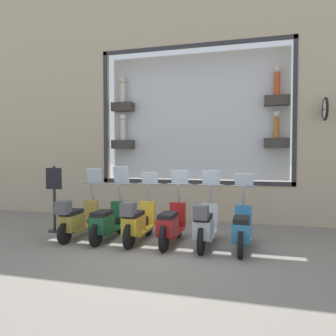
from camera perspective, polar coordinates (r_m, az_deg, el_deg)
ground_plane at (r=6.90m, az=-1.27°, el=-14.46°), size 120.00×120.00×0.00m
building_facade at (r=10.30m, az=4.61°, el=13.22°), size 1.23×36.00×7.78m
scooter_teal_0 at (r=7.10m, az=12.77°, el=-10.37°), size 1.81×0.60×1.56m
scooter_silver_1 at (r=7.11m, az=6.47°, el=-9.91°), size 1.81×0.60×1.63m
scooter_red_2 at (r=7.33m, az=0.52°, el=-9.84°), size 1.81×0.61×1.63m
scooter_yellow_3 at (r=7.49m, az=-5.36°, el=-9.33°), size 1.81×0.60×1.56m
scooter_green_4 at (r=7.85m, az=-10.51°, el=-9.18°), size 1.80×0.60×1.70m
scooter_olive_5 at (r=8.15m, az=-15.64°, el=-8.56°), size 1.80×0.61×1.64m
shop_sign_post at (r=9.02m, az=-19.20°, el=-4.65°), size 0.36×0.45×1.70m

